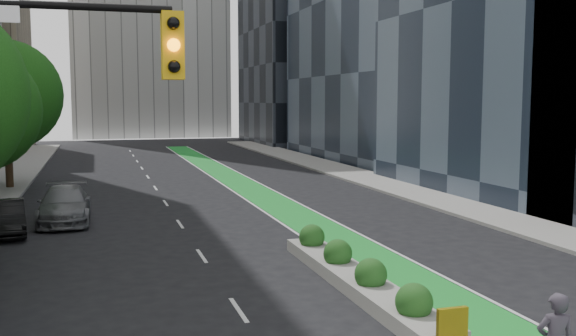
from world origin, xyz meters
TOP-DOWN VIEW (x-y plane):
  - sidewalk_right at (11.80, 25.00)m, footprint 3.60×90.00m
  - bike_lane_paint at (3.00, 30.00)m, footprint 2.20×70.00m
  - building_dark_end at (20.00, 68.00)m, footprint 14.00×18.00m
  - tree_far at (-11.00, 32.00)m, footprint 6.60×6.60m
  - median_planter at (1.20, 7.04)m, footprint 1.20×10.26m
  - parked_car_left_mid at (-9.50, 17.83)m, footprint 2.02×4.34m
  - parked_car_left_far at (-7.33, 19.97)m, footprint 2.21×5.38m

SIDE VIEW (x-z plane):
  - bike_lane_paint at x=3.00m, z-range 0.00..0.01m
  - sidewalk_right at x=11.80m, z-range 0.00..0.15m
  - median_planter at x=1.20m, z-range -0.18..0.92m
  - parked_car_left_mid at x=-9.50m, z-range 0.00..1.38m
  - parked_car_left_far at x=-7.33m, z-range 0.00..1.56m
  - tree_far at x=-11.00m, z-range 1.19..10.20m
  - building_dark_end at x=20.00m, z-range 0.00..28.00m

